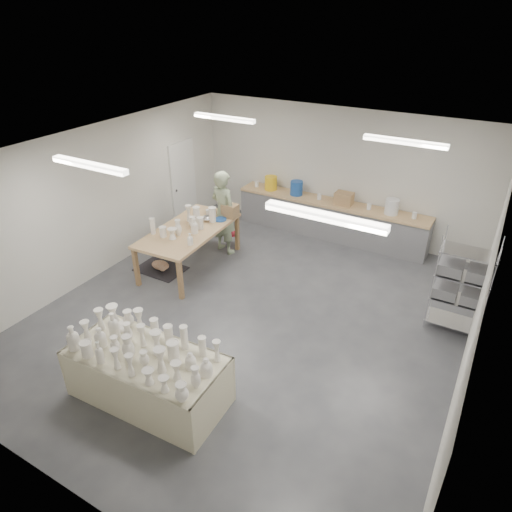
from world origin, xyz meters
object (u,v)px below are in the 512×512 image
Objects in this scene: work_table at (193,228)px; red_stool at (231,233)px; potter at (224,212)px; drying_table at (147,373)px.

work_table is 1.28m from red_stool.
work_table is 1.28× the size of potter.
drying_table is at bearing 123.17° from potter.
work_table is 5.21× the size of red_stool.
work_table is at bearing 90.93° from potter.
work_table reaches higher than red_stool.
drying_table is 4.53m from potter.
drying_table is 4.84× the size of red_stool.
drying_table reaches higher than red_stool.
potter is 4.06× the size of red_stool.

